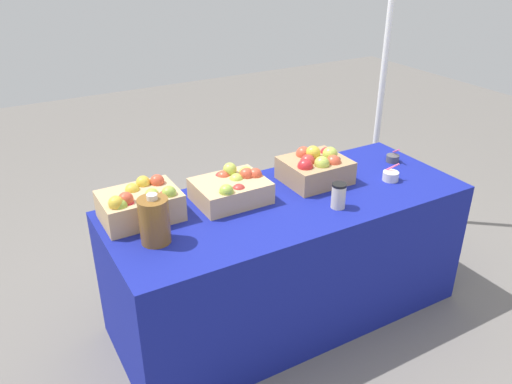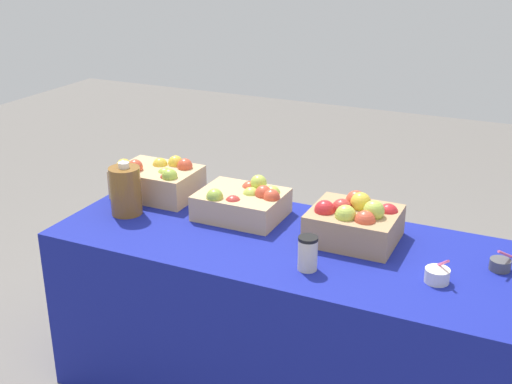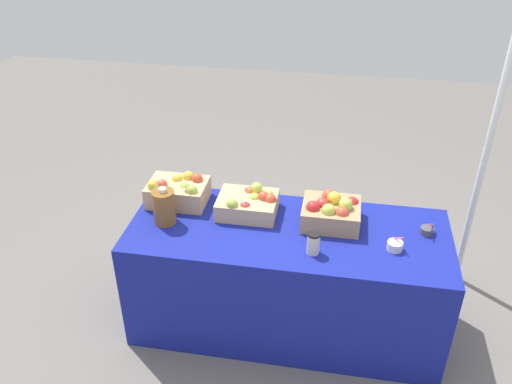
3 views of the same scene
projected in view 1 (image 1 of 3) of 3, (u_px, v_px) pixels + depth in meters
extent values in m
plane|color=slate|center=(286.00, 311.00, 3.02)|extent=(10.00, 10.00, 0.00)
cube|color=navy|center=(287.00, 258.00, 2.85)|extent=(1.90, 0.76, 0.74)
cube|color=tan|center=(140.00, 206.00, 2.47)|extent=(0.37, 0.27, 0.14)
sphere|color=#99B742|center=(169.00, 193.00, 2.43)|extent=(0.07, 0.07, 0.07)
sphere|color=#99B742|center=(152.00, 195.00, 2.46)|extent=(0.07, 0.07, 0.07)
sphere|color=#B2332D|center=(166.00, 197.00, 2.44)|extent=(0.07, 0.07, 0.07)
sphere|color=#D14C33|center=(157.00, 181.00, 2.54)|extent=(0.07, 0.07, 0.07)
sphere|color=#D14C33|center=(126.00, 199.00, 2.36)|extent=(0.07, 0.07, 0.07)
sphere|color=#99B742|center=(120.00, 206.00, 2.33)|extent=(0.07, 0.07, 0.07)
sphere|color=gold|center=(143.00, 183.00, 2.53)|extent=(0.07, 0.07, 0.07)
sphere|color=red|center=(129.00, 207.00, 2.36)|extent=(0.07, 0.07, 0.07)
sphere|color=gold|center=(132.00, 190.00, 2.48)|extent=(0.07, 0.07, 0.07)
sphere|color=gold|center=(116.00, 203.00, 2.32)|extent=(0.07, 0.07, 0.07)
cube|color=tan|center=(230.00, 191.00, 2.64)|extent=(0.36, 0.28, 0.11)
sphere|color=#B2C64C|center=(236.00, 180.00, 2.65)|extent=(0.07, 0.07, 0.07)
sphere|color=#B2332D|center=(221.00, 178.00, 2.70)|extent=(0.07, 0.07, 0.07)
sphere|color=#B2332D|center=(239.00, 191.00, 2.56)|extent=(0.07, 0.07, 0.07)
sphere|color=#B2C64C|center=(230.00, 169.00, 2.69)|extent=(0.07, 0.07, 0.07)
sphere|color=#99B742|center=(226.00, 191.00, 2.50)|extent=(0.07, 0.07, 0.07)
sphere|color=#D14C33|center=(246.00, 175.00, 2.67)|extent=(0.07, 0.07, 0.07)
sphere|color=#D14C33|center=(255.00, 175.00, 2.68)|extent=(0.07, 0.07, 0.07)
sphere|color=#B2C64C|center=(246.00, 173.00, 2.72)|extent=(0.07, 0.07, 0.07)
sphere|color=#D14C33|center=(224.00, 177.00, 2.69)|extent=(0.07, 0.07, 0.07)
cube|color=tan|center=(315.00, 170.00, 2.85)|extent=(0.34, 0.30, 0.13)
sphere|color=#D14C33|center=(303.00, 154.00, 2.87)|extent=(0.08, 0.08, 0.08)
sphere|color=#B2332D|center=(308.00, 162.00, 2.80)|extent=(0.08, 0.08, 0.08)
sphere|color=red|center=(327.00, 154.00, 2.92)|extent=(0.08, 0.08, 0.08)
sphere|color=red|center=(305.00, 167.00, 2.73)|extent=(0.08, 0.08, 0.08)
sphere|color=#B2C64C|center=(330.00, 154.00, 2.83)|extent=(0.08, 0.08, 0.08)
sphere|color=#B2C64C|center=(322.00, 164.00, 2.75)|extent=(0.08, 0.08, 0.08)
sphere|color=#D14C33|center=(333.00, 163.00, 2.79)|extent=(0.08, 0.08, 0.08)
sphere|color=#99B742|center=(327.00, 165.00, 2.83)|extent=(0.08, 0.08, 0.08)
sphere|color=gold|center=(313.00, 153.00, 2.85)|extent=(0.08, 0.08, 0.08)
cylinder|color=silver|center=(391.00, 176.00, 2.87)|extent=(0.09, 0.09, 0.05)
cylinder|color=#EA598C|center=(392.00, 167.00, 2.87)|extent=(0.05, 0.07, 0.06)
cylinder|color=#4C4C51|center=(393.00, 158.00, 3.11)|extent=(0.08, 0.08, 0.04)
cylinder|color=#EA598C|center=(396.00, 151.00, 3.08)|extent=(0.06, 0.09, 0.06)
cylinder|color=brown|center=(154.00, 221.00, 2.27)|extent=(0.14, 0.14, 0.21)
cylinder|color=silver|center=(152.00, 197.00, 2.22)|extent=(0.05, 0.05, 0.02)
cylinder|color=beige|center=(338.00, 197.00, 2.58)|extent=(0.07, 0.07, 0.12)
cylinder|color=black|center=(339.00, 185.00, 2.55)|extent=(0.07, 0.07, 0.01)
cylinder|color=white|center=(382.00, 85.00, 3.57)|extent=(0.04, 0.04, 2.05)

